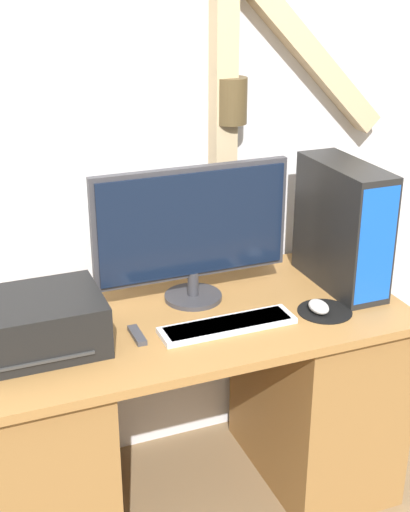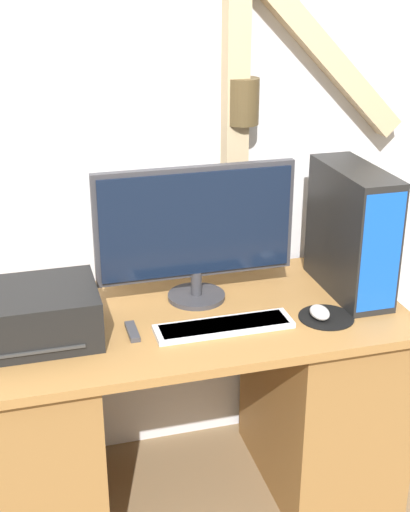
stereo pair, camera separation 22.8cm
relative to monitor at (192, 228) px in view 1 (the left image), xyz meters
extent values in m
cube|color=silver|center=(-0.08, 0.29, 0.33)|extent=(6.40, 0.05, 2.70)
cube|color=tan|center=(0.41, 0.22, 0.64)|extent=(0.86, 0.08, 0.86)
cube|color=tan|center=(0.20, 0.22, 0.35)|extent=(0.08, 0.08, 0.77)
cylinder|color=#4C3D23|center=(0.22, 0.21, 0.37)|extent=(0.12, 0.12, 0.16)
cube|color=olive|center=(-0.08, -0.11, -0.27)|extent=(1.47, 0.70, 0.03)
cube|color=olive|center=(-0.60, -0.11, -0.65)|extent=(0.41, 0.64, 0.73)
cube|color=olive|center=(0.44, -0.11, -0.65)|extent=(0.41, 0.64, 0.73)
cylinder|color=#333338|center=(0.00, 0.00, -0.25)|extent=(0.20, 0.20, 0.02)
cylinder|color=#333338|center=(0.00, 0.00, -0.20)|extent=(0.04, 0.04, 0.08)
cube|color=#333338|center=(0.00, 0.01, 0.02)|extent=(0.68, 0.03, 0.38)
cube|color=black|center=(0.00, -0.01, 0.02)|extent=(0.65, 0.01, 0.35)
cube|color=silver|center=(0.03, -0.24, -0.25)|extent=(0.44, 0.11, 0.02)
cube|color=white|center=(0.03, -0.24, -0.24)|extent=(0.41, 0.10, 0.01)
cylinder|color=black|center=(0.37, -0.26, -0.26)|extent=(0.18, 0.18, 0.00)
ellipsoid|color=silver|center=(0.35, -0.26, -0.23)|extent=(0.06, 0.09, 0.04)
cube|color=black|center=(0.53, -0.08, -0.04)|extent=(0.15, 0.42, 0.44)
cube|color=blue|center=(0.53, -0.28, -0.04)|extent=(0.14, 0.01, 0.40)
cube|color=black|center=(-0.55, -0.14, -0.18)|extent=(0.39, 0.30, 0.16)
cube|color=#333333|center=(-0.55, -0.23, -0.22)|extent=(0.28, 0.14, 0.01)
cube|color=#38383D|center=(-0.26, -0.19, -0.25)|extent=(0.03, 0.12, 0.02)
camera|label=1|loc=(-0.78, -2.07, 0.83)|focal=50.00mm
camera|label=2|loc=(-0.56, -2.14, 0.83)|focal=50.00mm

